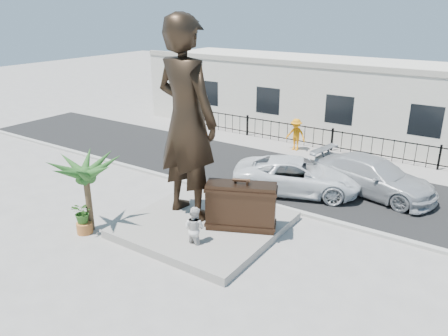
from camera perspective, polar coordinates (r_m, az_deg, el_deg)
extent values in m
plane|color=#9E9991|center=(14.84, -4.38, -10.62)|extent=(100.00, 100.00, 0.00)
cube|color=black|center=(21.04, 9.15, -1.12)|extent=(40.00, 7.00, 0.01)
cube|color=#A5A399|center=(18.13, 4.42, -4.35)|extent=(40.00, 0.25, 0.12)
cube|color=#9E9991|center=(24.53, 13.14, 1.75)|extent=(40.00, 2.50, 0.02)
cube|color=gray|center=(16.07, -2.50, -7.38)|extent=(5.20, 5.20, 0.30)
cube|color=black|center=(25.07, 13.92, 3.51)|extent=(22.00, 0.10, 1.20)
cube|color=silver|center=(28.58, 17.20, 8.55)|extent=(28.00, 7.00, 4.40)
imported|color=black|center=(15.40, -4.89, 6.26)|extent=(2.83, 2.07, 7.18)
cube|color=black|center=(15.15, 2.23, -5.00)|extent=(2.48, 1.68, 1.68)
imported|color=silver|center=(14.47, -3.86, -7.91)|extent=(0.77, 0.60, 1.56)
imported|color=white|center=(19.09, 9.50, -0.99)|extent=(5.92, 4.26, 1.50)
imported|color=#ABADAF|center=(19.74, 18.87, -1.03)|extent=(5.68, 3.18, 1.56)
imported|color=orange|center=(24.68, 9.36, 4.33)|extent=(1.19, 0.72, 1.79)
cylinder|color=#AF652E|center=(16.50, -17.74, -7.44)|extent=(0.56, 0.56, 0.40)
imported|color=#2E5C1E|center=(16.23, -17.97, -5.55)|extent=(0.79, 0.71, 0.81)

